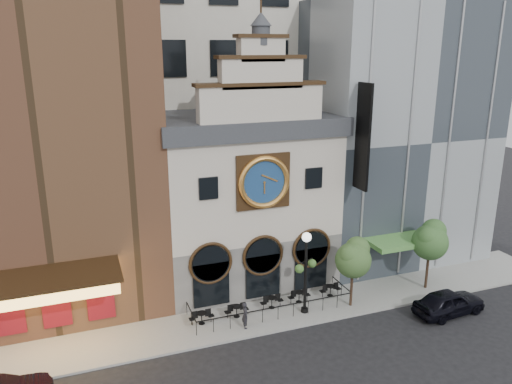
{
  "coord_description": "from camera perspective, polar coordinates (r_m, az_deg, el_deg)",
  "views": [
    {
      "loc": [
        -11.09,
        -24.73,
        16.79
      ],
      "look_at": [
        0.28,
        6.0,
        7.25
      ],
      "focal_mm": 35.0,
      "sensor_mm": 36.0,
      "label": 1
    }
  ],
  "objects": [
    {
      "name": "pedestrian",
      "position": [
        31.48,
        -1.25,
        -13.89
      ],
      "size": [
        0.48,
        0.66,
        1.69
      ],
      "primitive_type": "imported",
      "rotation": [
        0.0,
        0.0,
        1.45
      ],
      "color": "black",
      "rests_on": "sidewalk"
    },
    {
      "name": "car_right",
      "position": [
        35.51,
        21.19,
        -11.65
      ],
      "size": [
        5.07,
        2.34,
        1.68
      ],
      "primitive_type": "imported",
      "rotation": [
        0.0,
        0.0,
        1.64
      ],
      "color": "black",
      "rests_on": "ground"
    },
    {
      "name": "bistro_0",
      "position": [
        32.22,
        -6.24,
        -14.02
      ],
      "size": [
        1.58,
        0.68,
        0.9
      ],
      "color": "black",
      "rests_on": "sidewalk"
    },
    {
      "name": "retail_building",
      "position": [
        42.77,
        14.36,
        6.78
      ],
      "size": [
        14.0,
        14.4,
        20.0
      ],
      "color": "gray",
      "rests_on": "ground"
    },
    {
      "name": "clock_building",
      "position": [
        35.84,
        -1.44,
        -0.15
      ],
      "size": [
        12.6,
        8.78,
        18.65
      ],
      "color": "#605E5B",
      "rests_on": "ground"
    },
    {
      "name": "cafe_railing",
      "position": [
        33.57,
        1.66,
        -12.62
      ],
      "size": [
        10.6,
        2.6,
        0.9
      ],
      "primitive_type": null,
      "color": "black",
      "rests_on": "sidewalk"
    },
    {
      "name": "bistro_1",
      "position": [
        32.78,
        -2.23,
        -13.36
      ],
      "size": [
        1.58,
        0.68,
        0.9
      ],
      "color": "black",
      "rests_on": "sidewalk"
    },
    {
      "name": "tree_right",
      "position": [
        37.16,
        19.32,
        -5.13
      ],
      "size": [
        2.62,
        2.52,
        5.04
      ],
      "color": "#382619",
      "rests_on": "sidewalk"
    },
    {
      "name": "lamppost",
      "position": [
        32.11,
        5.72,
        -8.17
      ],
      "size": [
        1.68,
        1.03,
        5.53
      ],
      "rotation": [
        0.0,
        0.0,
        0.4
      ],
      "color": "black",
      "rests_on": "sidewalk"
    },
    {
      "name": "theater_building",
      "position": [
        34.99,
        -23.53,
        8.02
      ],
      "size": [
        14.0,
        15.6,
        25.0
      ],
      "color": "brown",
      "rests_on": "ground"
    },
    {
      "name": "bistro_2",
      "position": [
        33.78,
        1.82,
        -12.4
      ],
      "size": [
        1.58,
        0.68,
        0.9
      ],
      "color": "black",
      "rests_on": "sidewalk"
    },
    {
      "name": "ground",
      "position": [
        31.88,
        3.39,
        -15.58
      ],
      "size": [
        120.0,
        120.0,
        0.0
      ],
      "primitive_type": "plane",
      "color": "black",
      "rests_on": "ground"
    },
    {
      "name": "bistro_3",
      "position": [
        34.57,
        4.94,
        -11.74
      ],
      "size": [
        1.58,
        0.68,
        0.9
      ],
      "color": "black",
      "rests_on": "sidewalk"
    },
    {
      "name": "bistro_4",
      "position": [
        35.61,
        8.5,
        -10.99
      ],
      "size": [
        1.58,
        0.68,
        0.9
      ],
      "color": "black",
      "rests_on": "sidewalk"
    },
    {
      "name": "office_tower",
      "position": [
        46.19,
        -6.79,
        20.11
      ],
      "size": [
        20.0,
        16.0,
        40.0
      ],
      "primitive_type": "cube",
      "color": "beige",
      "rests_on": "ground"
    },
    {
      "name": "tree_left",
      "position": [
        33.42,
        11.09,
        -7.32
      ],
      "size": [
        2.45,
        2.36,
        4.72
      ],
      "color": "#382619",
      "rests_on": "sidewalk"
    },
    {
      "name": "sidewalk",
      "position": [
        33.82,
        1.65,
        -13.4
      ],
      "size": [
        44.0,
        5.0,
        0.15
      ],
      "primitive_type": "cube",
      "color": "gray",
      "rests_on": "ground"
    }
  ]
}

